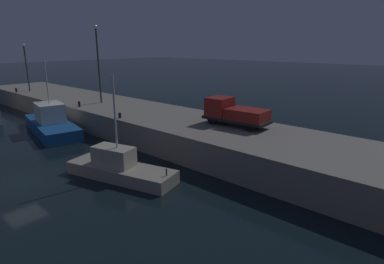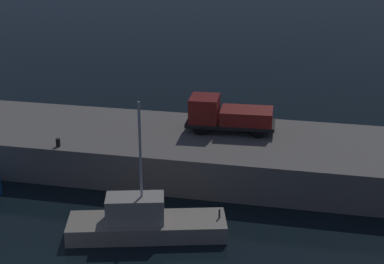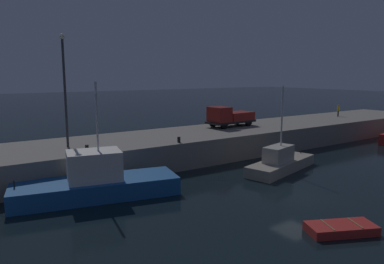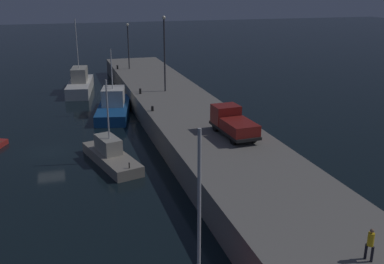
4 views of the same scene
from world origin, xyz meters
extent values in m
plane|color=black|center=(0.00, 0.00, 0.00)|extent=(320.00, 320.00, 0.00)
cube|color=gray|center=(0.00, 14.58, 1.24)|extent=(79.64, 9.05, 2.48)
cube|color=gray|center=(4.47, 5.38, 0.46)|extent=(8.81, 4.54, 0.93)
cube|color=#ADA899|center=(3.88, 5.22, 1.61)|extent=(3.36, 2.27, 1.37)
cylinder|color=silver|center=(4.24, 5.32, 4.92)|extent=(0.14, 0.14, 5.23)
cylinder|color=#262626|center=(8.23, 6.39, 1.18)|extent=(0.10, 0.10, 0.50)
cube|color=silver|center=(-25.20, 4.45, 0.82)|extent=(11.34, 4.79, 1.63)
cube|color=#ADA899|center=(-25.35, 4.48, 2.64)|extent=(4.51, 2.73, 2.01)
cylinder|color=silver|center=(-24.96, 4.42, 7.16)|extent=(0.14, 0.14, 7.05)
cylinder|color=#262626|center=(-30.20, 5.22, 1.88)|extent=(0.10, 0.10, 0.50)
cylinder|color=silver|center=(27.57, 6.16, 6.63)|extent=(0.14, 0.14, 7.28)
cube|color=#195193|center=(-11.58, 7.67, 0.63)|extent=(11.69, 5.81, 1.25)
cube|color=silver|center=(-11.68, 7.69, 2.27)|extent=(4.02, 3.25, 2.04)
cylinder|color=silver|center=(-11.37, 7.63, 5.66)|extent=(0.14, 0.14, 4.75)
cylinder|color=#262626|center=(-16.62, 8.75, 1.50)|extent=(0.10, 0.10, 0.50)
cylinder|color=#38383D|center=(-28.84, 12.44, 5.83)|extent=(0.20, 0.20, 6.71)
sphere|color=#F9EFCC|center=(-28.84, 12.44, 9.37)|extent=(0.44, 0.44, 0.44)
cylinder|color=#38383D|center=(-11.68, 14.21, 6.88)|extent=(0.20, 0.20, 8.81)
sphere|color=#F9EFCC|center=(-11.68, 14.21, 11.47)|extent=(0.44, 0.44, 0.44)
cylinder|color=black|center=(5.48, 14.76, 2.93)|extent=(0.91, 0.33, 0.90)
cylinder|color=black|center=(5.37, 16.68, 2.93)|extent=(0.91, 0.33, 0.90)
cylinder|color=black|center=(9.29, 14.98, 2.93)|extent=(0.91, 0.33, 0.90)
cylinder|color=black|center=(9.18, 16.91, 2.93)|extent=(0.91, 0.33, 0.90)
cube|color=black|center=(7.33, 15.83, 3.05)|extent=(6.08, 2.64, 0.25)
cube|color=maroon|center=(5.54, 15.73, 4.01)|extent=(2.04, 2.40, 1.67)
cube|color=maroon|center=(8.40, 15.90, 3.64)|extent=(3.58, 2.49, 0.92)
cylinder|color=black|center=(26.72, 15.10, 2.88)|extent=(0.13, 0.13, 0.81)
cylinder|color=black|center=(26.43, 14.97, 2.88)|extent=(0.13, 0.13, 0.81)
cylinder|color=yellow|center=(26.57, 15.04, 3.63)|extent=(0.41, 0.41, 0.67)
sphere|color=#8C664C|center=(26.57, 15.04, 4.08)|extent=(0.20, 0.20, 0.20)
cylinder|color=black|center=(-11.12, 10.94, 2.80)|extent=(0.28, 0.28, 0.65)
cylinder|color=black|center=(-2.94, 10.72, 2.73)|extent=(0.28, 0.28, 0.51)
cylinder|color=black|center=(-29.12, 10.60, 2.78)|extent=(0.28, 0.28, 0.61)
camera|label=1|loc=(22.79, -7.21, 9.51)|focal=29.69mm
camera|label=2|loc=(12.77, -21.31, 16.05)|focal=54.78mm
camera|label=3|loc=(-19.60, -16.28, 8.52)|focal=33.96mm
camera|label=4|loc=(41.76, 1.59, 15.02)|focal=41.66mm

